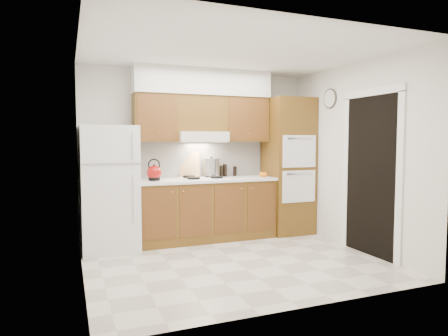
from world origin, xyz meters
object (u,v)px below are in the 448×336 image
Objects in this scene: stock_pot at (211,167)px; fridge at (109,188)px; oven_cabinet at (288,166)px; kettle at (154,173)px.

fridge is at bearing -172.70° from stock_pot.
fridge is 0.78× the size of oven_cabinet.
fridge reaches higher than kettle.
stock_pot is (0.94, 0.18, 0.05)m from kettle.
fridge is at bearing 161.50° from kettle.
stock_pot is (-1.28, 0.17, 0.00)m from oven_cabinet.
fridge is 8.18× the size of kettle.
kettle is (0.63, 0.02, 0.20)m from fridge.
kettle is 0.95m from stock_pot.
fridge is 0.66m from kettle.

